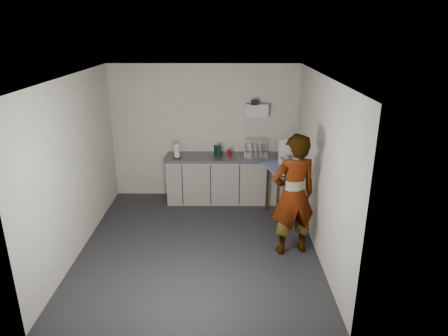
{
  "coord_description": "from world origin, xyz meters",
  "views": [
    {
      "loc": [
        0.43,
        -5.52,
        3.26
      ],
      "look_at": [
        0.39,
        0.45,
        1.12
      ],
      "focal_mm": 32.0,
      "sensor_mm": 36.0,
      "label": 1
    }
  ],
  "objects_px": {
    "side_table": "(287,173)",
    "paper_towel": "(177,151)",
    "kitchen_counter": "(225,180)",
    "dark_bottle": "(215,151)",
    "standing_man": "(293,195)",
    "soda_can": "(229,153)",
    "bakery_box": "(289,160)",
    "soap_bottle": "(219,150)",
    "dish_rack": "(256,153)"
  },
  "relations": [
    {
      "from": "dish_rack",
      "to": "paper_towel",
      "type": "bearing_deg",
      "value": -176.32
    },
    {
      "from": "standing_man",
      "to": "soda_can",
      "type": "bearing_deg",
      "value": -78.18
    },
    {
      "from": "soda_can",
      "to": "bakery_box",
      "type": "xyz_separation_m",
      "value": [
        1.05,
        -0.54,
        0.04
      ]
    },
    {
      "from": "side_table",
      "to": "soap_bottle",
      "type": "xyz_separation_m",
      "value": [
        -1.21,
        0.59,
        0.24
      ]
    },
    {
      "from": "kitchen_counter",
      "to": "paper_towel",
      "type": "height_order",
      "value": "paper_towel"
    },
    {
      "from": "side_table",
      "to": "standing_man",
      "type": "height_order",
      "value": "standing_man"
    },
    {
      "from": "bakery_box",
      "to": "side_table",
      "type": "bearing_deg",
      "value": -123.24
    },
    {
      "from": "kitchen_counter",
      "to": "bakery_box",
      "type": "distance_m",
      "value": 1.39
    },
    {
      "from": "kitchen_counter",
      "to": "soap_bottle",
      "type": "xyz_separation_m",
      "value": [
        -0.11,
        -0.04,
        0.62
      ]
    },
    {
      "from": "kitchen_counter",
      "to": "soap_bottle",
      "type": "relative_size",
      "value": 8.28
    },
    {
      "from": "standing_man",
      "to": "paper_towel",
      "type": "xyz_separation_m",
      "value": [
        -1.9,
        1.79,
        0.11
      ]
    },
    {
      "from": "kitchen_counter",
      "to": "dark_bottle",
      "type": "distance_m",
      "value": 0.62
    },
    {
      "from": "standing_man",
      "to": "dark_bottle",
      "type": "bearing_deg",
      "value": -72.37
    },
    {
      "from": "kitchen_counter",
      "to": "dish_rack",
      "type": "relative_size",
      "value": 5.0
    },
    {
      "from": "kitchen_counter",
      "to": "standing_man",
      "type": "bearing_deg",
      "value": -62.18
    },
    {
      "from": "side_table",
      "to": "dark_bottle",
      "type": "distance_m",
      "value": 1.44
    },
    {
      "from": "standing_man",
      "to": "bakery_box",
      "type": "height_order",
      "value": "standing_man"
    },
    {
      "from": "paper_towel",
      "to": "side_table",
      "type": "bearing_deg",
      "value": -14.54
    },
    {
      "from": "dark_bottle",
      "to": "bakery_box",
      "type": "bearing_deg",
      "value": -23.16
    },
    {
      "from": "soap_bottle",
      "to": "soda_can",
      "type": "height_order",
      "value": "soap_bottle"
    },
    {
      "from": "standing_man",
      "to": "kitchen_counter",
      "type": "bearing_deg",
      "value": -76.6
    },
    {
      "from": "standing_man",
      "to": "dark_bottle",
      "type": "relative_size",
      "value": 8.8
    },
    {
      "from": "soda_can",
      "to": "bakery_box",
      "type": "distance_m",
      "value": 1.18
    },
    {
      "from": "side_table",
      "to": "soda_can",
      "type": "distance_m",
      "value": 1.2
    },
    {
      "from": "side_table",
      "to": "standing_man",
      "type": "distance_m",
      "value": 1.28
    },
    {
      "from": "kitchen_counter",
      "to": "dish_rack",
      "type": "bearing_deg",
      "value": -1.14
    },
    {
      "from": "kitchen_counter",
      "to": "dark_bottle",
      "type": "bearing_deg",
      "value": -177.6
    },
    {
      "from": "soda_can",
      "to": "soap_bottle",
      "type": "bearing_deg",
      "value": -174.67
    },
    {
      "from": "bakery_box",
      "to": "dark_bottle",
      "type": "bearing_deg",
      "value": 145.79
    },
    {
      "from": "dark_bottle",
      "to": "dish_rack",
      "type": "xyz_separation_m",
      "value": [
        0.76,
        -0.0,
        -0.03
      ]
    },
    {
      "from": "kitchen_counter",
      "to": "standing_man",
      "type": "xyz_separation_m",
      "value": [
        1.0,
        -1.89,
        0.5
      ]
    },
    {
      "from": "side_table",
      "to": "bakery_box",
      "type": "height_order",
      "value": "bakery_box"
    },
    {
      "from": "dark_bottle",
      "to": "dish_rack",
      "type": "bearing_deg",
      "value": -0.3
    },
    {
      "from": "dark_bottle",
      "to": "soap_bottle",
      "type": "bearing_deg",
      "value": -24.82
    },
    {
      "from": "soap_bottle",
      "to": "dark_bottle",
      "type": "xyz_separation_m",
      "value": [
        -0.07,
        0.03,
        -0.03
      ]
    },
    {
      "from": "soda_can",
      "to": "dark_bottle",
      "type": "bearing_deg",
      "value": 176.9
    },
    {
      "from": "kitchen_counter",
      "to": "soda_can",
      "type": "height_order",
      "value": "soda_can"
    },
    {
      "from": "kitchen_counter",
      "to": "dish_rack",
      "type": "xyz_separation_m",
      "value": [
        0.58,
        -0.01,
        0.55
      ]
    },
    {
      "from": "side_table",
      "to": "paper_towel",
      "type": "relative_size",
      "value": 3.32
    },
    {
      "from": "dish_rack",
      "to": "bakery_box",
      "type": "height_order",
      "value": "bakery_box"
    },
    {
      "from": "kitchen_counter",
      "to": "side_table",
      "type": "height_order",
      "value": "side_table"
    },
    {
      "from": "bakery_box",
      "to": "kitchen_counter",
      "type": "bearing_deg",
      "value": 142.21
    },
    {
      "from": "paper_towel",
      "to": "bakery_box",
      "type": "distance_m",
      "value": 2.08
    },
    {
      "from": "dark_bottle",
      "to": "side_table",
      "type": "bearing_deg",
      "value": -25.76
    },
    {
      "from": "dark_bottle",
      "to": "standing_man",
      "type": "bearing_deg",
      "value": -57.94
    },
    {
      "from": "standing_man",
      "to": "paper_towel",
      "type": "distance_m",
      "value": 2.61
    },
    {
      "from": "paper_towel",
      "to": "bakery_box",
      "type": "bearing_deg",
      "value": -12.78
    },
    {
      "from": "soda_can",
      "to": "dish_rack",
      "type": "relative_size",
      "value": 0.31
    },
    {
      "from": "dark_bottle",
      "to": "soda_can",
      "type": "bearing_deg",
      "value": -3.1
    },
    {
      "from": "kitchen_counter",
      "to": "standing_man",
      "type": "height_order",
      "value": "standing_man"
    }
  ]
}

